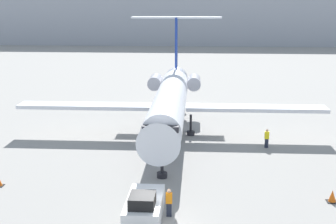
% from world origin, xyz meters
% --- Properties ---
extents(ground_plane, '(600.00, 600.00, 0.00)m').
position_xyz_m(ground_plane, '(0.00, 0.00, 0.00)').
color(ground_plane, gray).
extents(terminal_building, '(180.00, 16.80, 15.84)m').
position_xyz_m(terminal_building, '(0.00, 120.00, 7.95)').
color(terminal_building, '#9EA3AD').
rests_on(terminal_building, ground).
extents(airplane_main, '(30.14, 27.94, 11.25)m').
position_xyz_m(airplane_main, '(-0.10, 18.38, 3.73)').
color(airplane_main, silver).
rests_on(airplane_main, ground).
extents(pushback_tug, '(2.17, 4.85, 1.98)m').
position_xyz_m(pushback_tug, '(-0.55, 0.57, 0.75)').
color(pushback_tug, silver).
rests_on(pushback_tug, ground).
extents(worker_near_tug, '(0.40, 0.26, 1.83)m').
position_xyz_m(worker_near_tug, '(0.95, 0.94, 0.97)').
color(worker_near_tug, '#232838').
rests_on(worker_near_tug, ground).
extents(worker_by_wing, '(0.40, 0.25, 1.77)m').
position_xyz_m(worker_by_wing, '(8.90, 15.50, 0.93)').
color(worker_by_wing, '#232838').
rests_on(worker_by_wing, ground).
extents(traffic_cone_right, '(0.70, 0.70, 0.84)m').
position_xyz_m(traffic_cone_right, '(11.69, 3.83, 0.40)').
color(traffic_cone_right, black).
rests_on(traffic_cone_right, ground).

